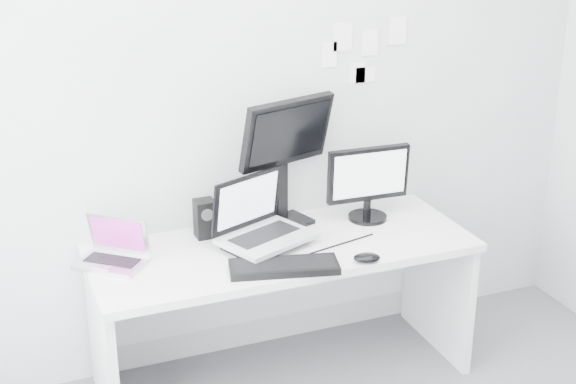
% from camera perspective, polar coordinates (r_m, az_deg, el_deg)
% --- Properties ---
extents(back_wall, '(3.60, 0.00, 3.60)m').
position_cam_1_polar(back_wall, '(3.92, -2.27, 6.56)').
color(back_wall, silver).
rests_on(back_wall, ground).
extents(desk, '(1.80, 0.70, 0.73)m').
position_cam_1_polar(desk, '(3.99, -0.38, -8.48)').
color(desk, white).
rests_on(desk, ground).
extents(macbook, '(0.37, 0.36, 0.22)m').
position_cam_1_polar(macbook, '(3.66, -12.45, -3.49)').
color(macbook, silver).
rests_on(macbook, desk).
extents(speaker, '(0.11, 0.11, 0.19)m').
position_cam_1_polar(speaker, '(3.89, -5.87, -1.86)').
color(speaker, black).
rests_on(speaker, desk).
extents(dell_laptop, '(0.50, 0.45, 0.34)m').
position_cam_1_polar(dell_laptop, '(3.73, -1.52, -1.50)').
color(dell_laptop, silver).
rests_on(dell_laptop, desk).
extents(rear_monitor, '(0.52, 0.32, 0.67)m').
position_cam_1_polar(rear_monitor, '(3.92, -0.27, 2.20)').
color(rear_monitor, black).
rests_on(rear_monitor, desk).
extents(samsung_monitor, '(0.43, 0.21, 0.39)m').
position_cam_1_polar(samsung_monitor, '(4.05, 5.69, 0.66)').
color(samsung_monitor, black).
rests_on(samsung_monitor, desk).
extents(keyboard, '(0.51, 0.28, 0.03)m').
position_cam_1_polar(keyboard, '(3.57, -0.28, -5.28)').
color(keyboard, black).
rests_on(keyboard, desk).
extents(mouse, '(0.14, 0.11, 0.04)m').
position_cam_1_polar(mouse, '(3.66, 5.55, -4.61)').
color(mouse, black).
rests_on(mouse, desk).
extents(wall_note_0, '(0.10, 0.00, 0.14)m').
position_cam_1_polar(wall_note_0, '(4.02, 3.87, 10.84)').
color(wall_note_0, white).
rests_on(wall_note_0, back_wall).
extents(wall_note_1, '(0.09, 0.00, 0.13)m').
position_cam_1_polar(wall_note_1, '(4.10, 5.79, 10.40)').
color(wall_note_1, white).
rests_on(wall_note_1, back_wall).
extents(wall_note_2, '(0.10, 0.00, 0.14)m').
position_cam_1_polar(wall_note_2, '(4.16, 7.69, 11.18)').
color(wall_note_2, white).
rests_on(wall_note_2, back_wall).
extents(wall_note_3, '(0.11, 0.00, 0.08)m').
position_cam_1_polar(wall_note_3, '(4.12, 5.46, 8.20)').
color(wall_note_3, white).
rests_on(wall_note_3, back_wall).
extents(wall_note_4, '(0.09, 0.00, 0.10)m').
position_cam_1_polar(wall_note_4, '(4.10, 4.87, 8.33)').
color(wall_note_4, white).
rests_on(wall_note_4, back_wall).
extents(wall_note_5, '(0.08, 0.00, 0.13)m').
position_cam_1_polar(wall_note_5, '(4.01, 2.92, 9.61)').
color(wall_note_5, white).
rests_on(wall_note_5, back_wall).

